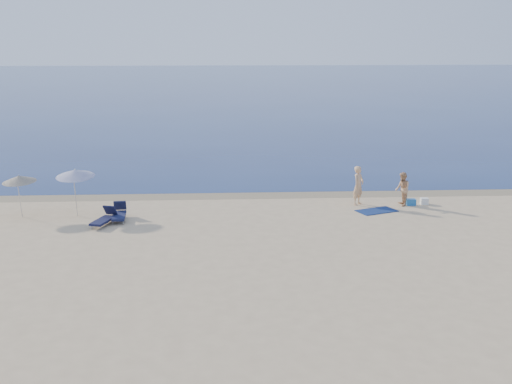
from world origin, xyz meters
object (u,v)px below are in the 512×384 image
person_right (402,189)px  blue_cooler (411,202)px  person_left (358,186)px  umbrella_near (75,173)px

person_right → blue_cooler: size_ratio=3.75×
person_right → blue_cooler: person_right is taller
person_left → blue_cooler: (2.60, -0.28, -0.81)m
umbrella_near → blue_cooler: bearing=6.6°
person_left → umbrella_near: size_ratio=0.84×
person_right → blue_cooler: 0.82m
person_right → umbrella_near: (-15.65, -0.86, 1.16)m
person_left → blue_cooler: person_left is taller
person_right → umbrella_near: umbrella_near is taller
person_left → umbrella_near: umbrella_near is taller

